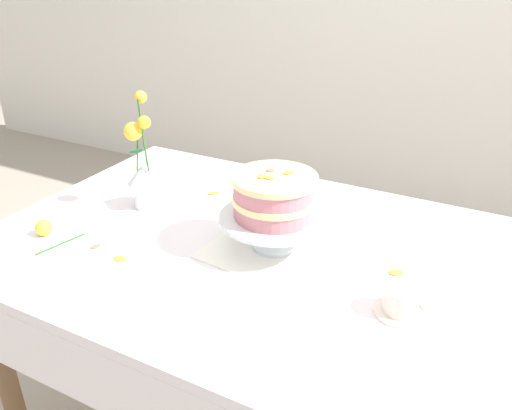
{
  "coord_description": "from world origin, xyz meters",
  "views": [
    {
      "loc": [
        0.61,
        -1.08,
        1.47
      ],
      "look_at": [
        0.03,
        0.0,
        0.86
      ],
      "focal_mm": 36.54,
      "sensor_mm": 36.0,
      "label": 1
    }
  ],
  "objects": [
    {
      "name": "fallen_rose",
      "position": [
        -0.51,
        -0.23,
        0.76
      ],
      "size": [
        0.12,
        0.14,
        0.05
      ],
      "color": "#2D6028",
      "rests_on": "dining_table"
    },
    {
      "name": "loose_petal_3",
      "position": [
        -0.24,
        -0.23,
        0.74
      ],
      "size": [
        0.04,
        0.03,
        0.01
      ],
      "primitive_type": "ellipsoid",
      "rotation": [
        0.0,
        0.0,
        6.22
      ],
      "color": "yellow",
      "rests_on": "dining_table"
    },
    {
      "name": "loose_petal_1",
      "position": [
        -0.34,
        -0.21,
        0.74
      ],
      "size": [
        0.03,
        0.04,
        0.01
      ],
      "primitive_type": "ellipsoid",
      "rotation": [
        0.0,
        0.0,
        1.26
      ],
      "color": "#E56B51",
      "rests_on": "dining_table"
    },
    {
      "name": "loose_petal_0",
      "position": [
        0.41,
        0.04,
        0.74
      ],
      "size": [
        0.04,
        0.04,
        0.01
      ],
      "primitive_type": "ellipsoid",
      "rotation": [
        0.0,
        0.0,
        0.36
      ],
      "color": "yellow",
      "rests_on": "dining_table"
    },
    {
      "name": "cake_stand",
      "position": [
        0.09,
        0.01,
        0.82
      ],
      "size": [
        0.29,
        0.29,
        0.1
      ],
      "color": "silver",
      "rests_on": "linen_napkin"
    },
    {
      "name": "flower_vase",
      "position": [
        -0.38,
        0.05,
        0.86
      ],
      "size": [
        0.1,
        0.1,
        0.36
      ],
      "color": "silver",
      "rests_on": "dining_table"
    },
    {
      "name": "linen_napkin",
      "position": [
        0.09,
        0.01,
        0.74
      ],
      "size": [
        0.35,
        0.35,
        0.0
      ],
      "primitive_type": "cube",
      "rotation": [
        0.0,
        0.0,
        -0.1
      ],
      "color": "white",
      "rests_on": "dining_table"
    },
    {
      "name": "layer_cake",
      "position": [
        0.09,
        0.01,
        0.9
      ],
      "size": [
        0.22,
        0.22,
        0.12
      ],
      "color": "#CC7A84",
      "rests_on": "cake_stand"
    },
    {
      "name": "dining_table",
      "position": [
        0.0,
        -0.02,
        0.65
      ],
      "size": [
        1.4,
        1.0,
        0.74
      ],
      "color": "white",
      "rests_on": "ground"
    },
    {
      "name": "loose_petal_2",
      "position": [
        -0.24,
        0.22,
        0.74
      ],
      "size": [
        0.04,
        0.04,
        0.01
      ],
      "primitive_type": "ellipsoid",
      "rotation": [
        0.0,
        0.0,
        0.76
      ],
      "color": "orange",
      "rests_on": "dining_table"
    },
    {
      "name": "teacup",
      "position": [
        0.45,
        -0.11,
        0.77
      ],
      "size": [
        0.12,
        0.12,
        0.06
      ],
      "color": "silver",
      "rests_on": "dining_table"
    }
  ]
}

